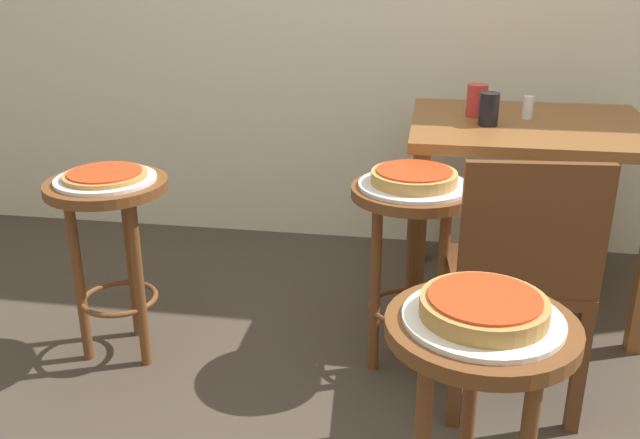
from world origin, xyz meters
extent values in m
cylinder|color=brown|center=(0.41, -0.38, 0.64)|extent=(0.41, 0.41, 0.03)
cylinder|color=brown|center=(0.41, -0.26, 0.31)|extent=(0.04, 0.04, 0.62)
cylinder|color=white|center=(0.41, -0.38, 0.66)|extent=(0.34, 0.34, 0.01)
cylinder|color=#B78442|center=(0.41, -0.38, 0.69)|extent=(0.27, 0.27, 0.04)
cylinder|color=red|center=(0.41, -0.38, 0.71)|extent=(0.23, 0.23, 0.01)
cylinder|color=brown|center=(-0.78, 0.38, 0.64)|extent=(0.41, 0.41, 0.03)
cylinder|color=brown|center=(-0.78, 0.51, 0.31)|extent=(0.04, 0.04, 0.62)
cylinder|color=brown|center=(-0.89, 0.32, 0.31)|extent=(0.04, 0.04, 0.62)
cylinder|color=brown|center=(-0.67, 0.32, 0.31)|extent=(0.04, 0.04, 0.62)
torus|color=brown|center=(-0.78, 0.38, 0.22)|extent=(0.27, 0.27, 0.02)
cylinder|color=silver|center=(-0.78, 0.38, 0.66)|extent=(0.34, 0.34, 0.01)
cylinder|color=#B78442|center=(-0.78, 0.38, 0.68)|extent=(0.28, 0.28, 0.01)
cylinder|color=red|center=(-0.78, 0.38, 0.69)|extent=(0.24, 0.24, 0.01)
cylinder|color=brown|center=(0.23, 0.48, 0.64)|extent=(0.41, 0.41, 0.03)
cylinder|color=brown|center=(0.23, 0.61, 0.31)|extent=(0.04, 0.04, 0.62)
cylinder|color=brown|center=(0.12, 0.42, 0.31)|extent=(0.04, 0.04, 0.62)
cylinder|color=brown|center=(0.34, 0.42, 0.31)|extent=(0.04, 0.04, 0.62)
torus|color=brown|center=(0.23, 0.48, 0.22)|extent=(0.27, 0.27, 0.02)
cylinder|color=silver|center=(0.23, 0.48, 0.66)|extent=(0.36, 0.36, 0.01)
cylinder|color=tan|center=(0.23, 0.48, 0.69)|extent=(0.28, 0.28, 0.04)
cylinder|color=red|center=(0.23, 0.48, 0.71)|extent=(0.25, 0.25, 0.01)
cube|color=brown|center=(0.66, 1.03, 0.74)|extent=(0.91, 0.78, 0.04)
cube|color=brown|center=(0.25, 0.69, 0.36)|extent=(0.06, 0.06, 0.72)
cube|color=brown|center=(0.25, 1.37, 0.36)|extent=(0.06, 0.06, 0.72)
cube|color=brown|center=(1.06, 1.37, 0.36)|extent=(0.06, 0.06, 0.72)
cylinder|color=black|center=(0.49, 0.95, 0.82)|extent=(0.07, 0.07, 0.12)
cylinder|color=red|center=(0.45, 1.10, 0.82)|extent=(0.08, 0.08, 0.13)
cylinder|color=white|center=(0.65, 1.08, 0.80)|extent=(0.04, 0.04, 0.09)
cube|color=#5B3319|center=(0.56, 0.34, 0.43)|extent=(0.43, 0.43, 0.04)
cube|color=#5B3319|center=(0.57, 0.16, 0.65)|extent=(0.40, 0.06, 0.40)
cube|color=#5B3319|center=(0.72, 0.53, 0.21)|extent=(0.04, 0.04, 0.42)
cube|color=#5B3319|center=(0.37, 0.50, 0.21)|extent=(0.04, 0.04, 0.42)
cube|color=#5B3319|center=(0.75, 0.17, 0.21)|extent=(0.04, 0.04, 0.42)
cube|color=#5B3319|center=(0.40, 0.14, 0.21)|extent=(0.04, 0.04, 0.42)
camera|label=1|loc=(0.28, -1.71, 1.38)|focal=39.45mm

